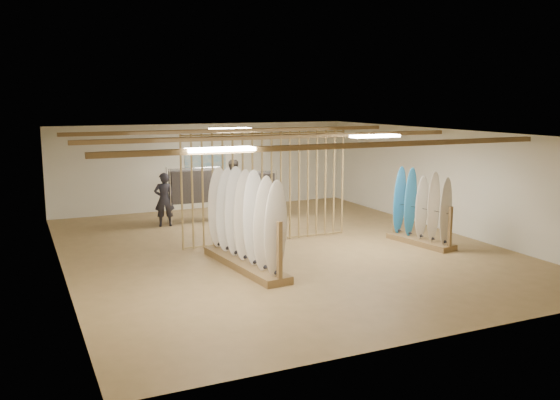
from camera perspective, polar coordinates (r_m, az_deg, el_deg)
name	(u,v)px	position (r m, az deg, el deg)	size (l,w,h in m)	color
floor	(280,248)	(14.50, 0.00, -4.68)	(12.00, 12.00, 0.00)	#9C7C4B
ceiling	(280,133)	(14.07, 0.00, 6.44)	(12.00, 12.00, 0.00)	gray
wall_back	(205,166)	(19.79, -7.21, 3.25)	(12.00, 12.00, 0.00)	white
wall_front	(446,249)	(9.20, 15.68, -4.54)	(12.00, 12.00, 0.00)	white
wall_left	(59,207)	(13.00, -20.50, -0.67)	(12.00, 12.00, 0.00)	white
wall_right	(446,180)	(16.89, 15.65, 1.86)	(12.00, 12.00, 0.00)	white
ceiling_slats	(280,137)	(14.07, 0.00, 6.11)	(9.50, 6.12, 0.10)	olive
light_panels	(280,136)	(14.07, 0.00, 6.19)	(1.20, 0.35, 0.06)	white
bamboo_partition	(267,187)	(14.94, -1.27, 1.23)	(4.45, 0.05, 2.78)	#A2874F
poster	(205,160)	(19.75, -7.20, 3.82)	(1.40, 0.03, 0.90)	teal
rack_left	(245,234)	(12.72, -3.43, -3.32)	(0.90, 3.12, 2.15)	olive
rack_right	(421,220)	(15.20, 13.43, -1.87)	(0.82, 1.97, 1.82)	olive
clothing_rack_a	(195,186)	(17.50, -8.22, 1.33)	(1.55, 0.39, 1.66)	silver
clothing_rack_b	(254,187)	(18.09, -2.55, 1.26)	(1.36, 0.35, 1.45)	silver
shopper_a	(164,196)	(17.15, -11.09, 0.39)	(0.64, 0.43, 1.75)	#232228
shopper_b	(235,183)	(18.73, -4.35, 1.62)	(0.94, 0.73, 1.95)	#2F2A24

